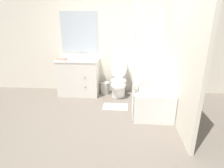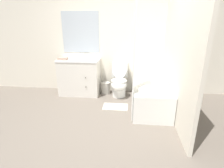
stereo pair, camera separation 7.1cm
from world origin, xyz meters
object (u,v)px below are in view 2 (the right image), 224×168
at_px(bathtub, 149,94).
at_px(bath_towel_folded, 149,90).
at_px(vanity_cabinet, 80,76).
at_px(tissue_box, 82,56).
at_px(sink_faucet, 81,56).
at_px(soap_dispenser, 96,56).
at_px(bath_mat, 115,107).
at_px(hand_towel_folded, 63,59).
at_px(toilet, 119,82).
at_px(wastebasket, 106,88).

xyz_separation_m(bathtub, bath_towel_folded, (-0.09, -0.53, 0.28)).
height_order(vanity_cabinet, tissue_box, tissue_box).
height_order(vanity_cabinet, sink_faucet, sink_faucet).
distance_m(vanity_cabinet, soap_dispenser, 0.62).
relative_size(tissue_box, soap_dispenser, 0.96).
bearing_deg(vanity_cabinet, sink_faucet, 90.00).
distance_m(sink_faucet, bath_mat, 1.52).
xyz_separation_m(hand_towel_folded, bath_mat, (1.24, -0.56, -0.86)).
relative_size(sink_faucet, tissue_box, 0.98).
bearing_deg(soap_dispenser, hand_towel_folded, -165.97).
relative_size(toilet, bathtub, 0.53).
relative_size(hand_towel_folded, bath_towel_folded, 0.58).
distance_m(soap_dispenser, bath_towel_folded, 1.61).
height_order(sink_faucet, toilet, sink_faucet).
relative_size(sink_faucet, bathtub, 0.09).
relative_size(tissue_box, bath_mat, 0.29).
bearing_deg(bath_towel_folded, bathtub, 80.66).
distance_m(vanity_cabinet, toilet, 0.94).
xyz_separation_m(wastebasket, bath_towel_folded, (0.90, -1.09, 0.40)).
distance_m(vanity_cabinet, tissue_box, 0.48).
bearing_deg(bath_towel_folded, sink_faucet, 140.81).
relative_size(vanity_cabinet, sink_faucet, 6.62).
bearing_deg(bath_mat, toilet, 87.02).
height_order(sink_faucet, tissue_box, sink_faucet).
height_order(sink_faucet, soap_dispenser, soap_dispenser).
bearing_deg(wastebasket, bathtub, -29.47).
relative_size(tissue_box, bath_towel_folded, 0.42).
distance_m(sink_faucet, wastebasket, 0.96).
bearing_deg(wastebasket, toilet, -17.73).
relative_size(hand_towel_folded, bath_mat, 0.40).
distance_m(toilet, bathtub, 0.80).
xyz_separation_m(toilet, bath_towel_folded, (0.57, -0.99, 0.19)).
distance_m(vanity_cabinet, bathtub, 1.68).
relative_size(bathtub, soap_dispenser, 10.36).
xyz_separation_m(sink_faucet, hand_towel_folded, (-0.33, -0.31, -0.00)).
xyz_separation_m(tissue_box, bath_mat, (0.86, -0.82, -0.88)).
distance_m(vanity_cabinet, bath_towel_folded, 1.83).
bearing_deg(tissue_box, bath_mat, -43.43).
relative_size(bathtub, wastebasket, 5.56).
relative_size(sink_faucet, toilet, 0.17).
bearing_deg(hand_towel_folded, bathtub, -11.32).
xyz_separation_m(vanity_cabinet, bath_mat, (0.91, -0.68, -0.42)).
bearing_deg(bath_towel_folded, bath_mat, 148.77).
bearing_deg(bath_mat, sink_faucet, 136.38).
xyz_separation_m(hand_towel_folded, bath_towel_folded, (1.83, -0.92, -0.33)).
bearing_deg(sink_faucet, toilet, -14.41).
bearing_deg(bath_mat, hand_towel_folded, 155.75).
bearing_deg(wastebasket, bath_mat, -67.63).
distance_m(toilet, tissue_box, 1.06).
xyz_separation_m(toilet, hand_towel_folded, (-1.27, -0.07, 0.52)).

